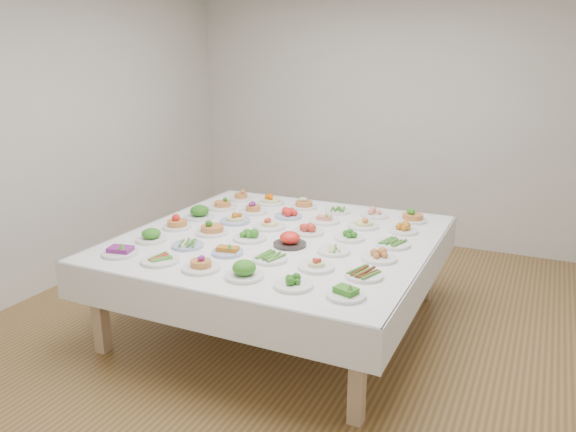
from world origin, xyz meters
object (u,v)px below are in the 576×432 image
at_px(dish_18, 200,211).
at_px(dish_35, 413,214).
at_px(display_table, 280,244).
at_px(dish_0, 120,247).

distance_m(dish_18, dish_35, 1.86).
bearing_deg(dish_35, display_table, -135.16).
bearing_deg(dish_18, display_table, -10.59).
relative_size(display_table, dish_0, 9.11).
distance_m(display_table, dish_18, 0.89).
xyz_separation_m(dish_0, dish_18, (-0.01, 1.03, 0.01)).
bearing_deg(dish_35, dish_0, -135.03).
relative_size(dish_0, dish_18, 1.00).
distance_m(dish_0, dish_18, 1.03).
xyz_separation_m(display_table, dish_35, (0.86, 0.86, 0.13)).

